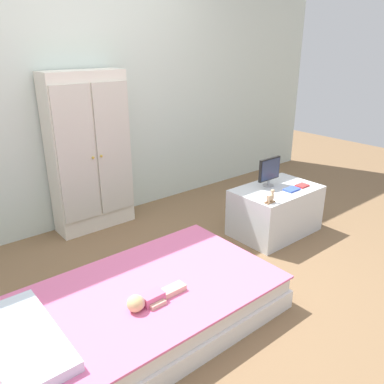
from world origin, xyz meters
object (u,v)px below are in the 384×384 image
(bed, at_px, (140,309))
(doll, at_px, (146,300))
(tv_monitor, at_px, (269,170))
(rocking_horse_toy, at_px, (271,197))
(book_blue, at_px, (292,189))
(wardrobe, at_px, (90,153))
(tv_stand, at_px, (275,210))
(book_red, at_px, (302,186))

(bed, height_order, doll, doll)
(tv_monitor, relative_size, rocking_horse_toy, 2.35)
(book_blue, bearing_deg, wardrobe, 134.42)
(doll, xyz_separation_m, tv_monitor, (1.66, 0.51, 0.30))
(doll, xyz_separation_m, tv_stand, (1.68, 0.43, -0.06))
(bed, relative_size, tv_stand, 2.25)
(tv_stand, bearing_deg, rocking_horse_toy, -149.86)
(wardrobe, bearing_deg, doll, -106.23)
(bed, relative_size, rocking_horse_toy, 15.64)
(rocking_horse_toy, bearing_deg, doll, -169.68)
(bed, relative_size, wardrobe, 1.22)
(rocking_horse_toy, bearing_deg, book_red, 7.02)
(tv_stand, relative_size, book_red, 6.96)
(wardrobe, bearing_deg, bed, -106.54)
(doll, height_order, book_blue, book_blue)
(bed, xyz_separation_m, tv_monitor, (1.63, 0.38, 0.46))
(wardrobe, xyz_separation_m, book_blue, (1.27, -1.29, -0.28))
(wardrobe, relative_size, tv_monitor, 5.46)
(wardrobe, xyz_separation_m, tv_monitor, (1.19, -1.09, -0.14))
(tv_stand, bearing_deg, tv_monitor, 101.51)
(doll, height_order, tv_stand, tv_stand)
(bed, bearing_deg, rocking_horse_toy, 4.88)
(rocking_horse_toy, bearing_deg, wardrobe, 123.65)
(rocking_horse_toy, bearing_deg, tv_stand, 30.14)
(wardrobe, bearing_deg, book_blue, -45.58)
(book_blue, bearing_deg, doll, -169.76)
(bed, height_order, tv_monitor, tv_monitor)
(doll, bearing_deg, wardrobe, 73.77)
(wardrobe, height_order, rocking_horse_toy, wardrobe)
(doll, bearing_deg, book_blue, 10.24)
(tv_stand, bearing_deg, doll, -165.71)
(bed, bearing_deg, wardrobe, 73.46)
(bed, xyz_separation_m, tv_stand, (1.64, 0.29, 0.10))
(bed, distance_m, tv_stand, 1.67)
(tv_stand, distance_m, tv_monitor, 0.38)
(wardrobe, relative_size, book_blue, 10.15)
(rocking_horse_toy, height_order, book_red, rocking_horse_toy)
(doll, xyz_separation_m, book_blue, (1.73, 0.31, 0.16))
(tv_monitor, height_order, book_blue, tv_monitor)
(doll, xyz_separation_m, rocking_horse_toy, (1.37, 0.25, 0.21))
(book_red, bearing_deg, tv_monitor, 138.91)
(book_blue, height_order, book_red, same)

